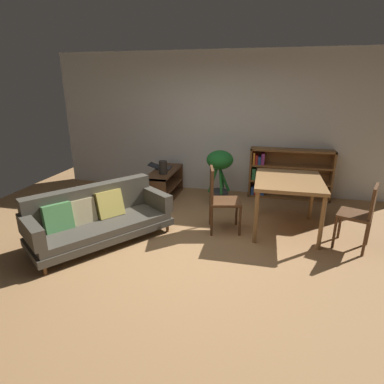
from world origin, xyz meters
name	(u,v)px	position (x,y,z in m)	size (l,w,h in m)	color
ground_plane	(192,253)	(0.00, 0.00, 0.00)	(8.16, 8.16, 0.00)	#A87A4C
back_wall_panel	(223,124)	(0.00, 2.70, 1.35)	(6.80, 0.10, 2.70)	silver
fabric_couch	(98,217)	(-1.36, 0.07, 0.34)	(1.75, 1.98, 0.75)	brown
media_console	(165,185)	(-0.98, 1.93, 0.27)	(0.41, 1.17, 0.55)	#56351E
open_laptop	(161,167)	(-1.09, 2.06, 0.58)	(0.45, 0.33, 0.09)	#333338
desk_speaker	(163,167)	(-0.93, 1.69, 0.67)	(0.15, 0.15, 0.24)	#2D2823
potted_floor_plant	(220,171)	(0.07, 1.90, 0.62)	(0.48, 0.48, 0.98)	#333338
dining_table	(288,185)	(1.20, 0.99, 0.71)	(0.94, 1.12, 0.80)	olive
dining_chair_near	(220,197)	(0.24, 0.77, 0.53)	(0.52, 0.50, 0.97)	#56351E
dining_chair_far	(361,213)	(2.11, 0.63, 0.51)	(0.51, 0.51, 0.90)	#56351E
bookshelf	(285,174)	(1.24, 2.54, 0.47)	(1.52, 0.28, 0.95)	brown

